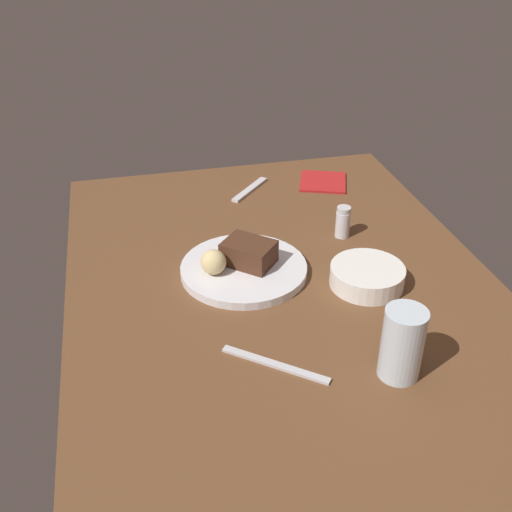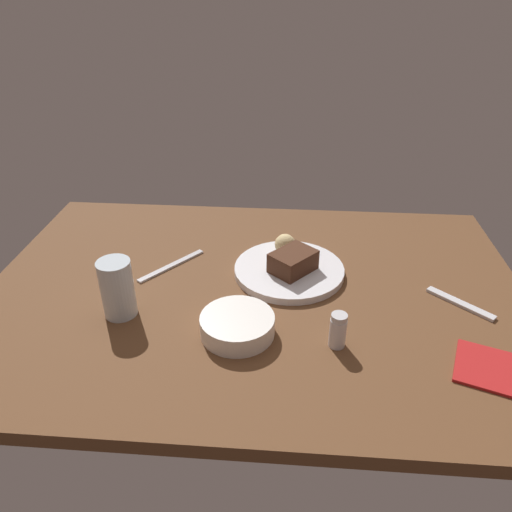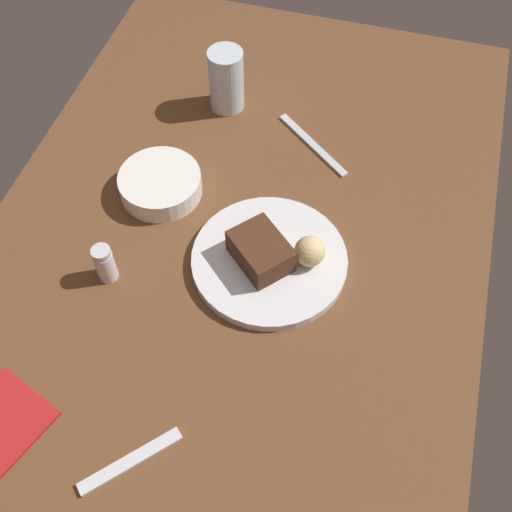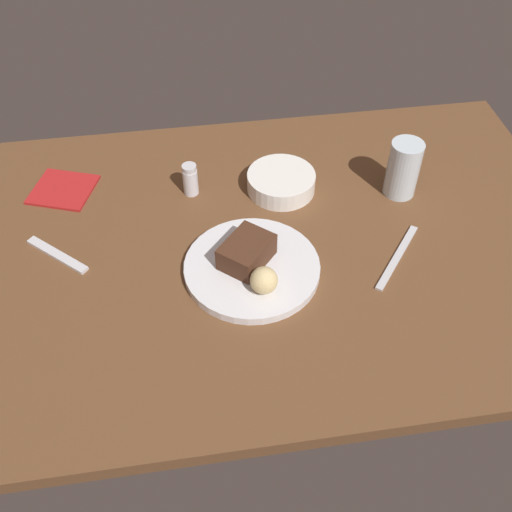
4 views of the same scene
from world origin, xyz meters
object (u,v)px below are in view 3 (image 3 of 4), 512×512
chocolate_cake_slice (261,251)px  dessert_plate (269,260)px  side_bowl (160,184)px  folded_napkin (0,424)px  butter_knife (313,145)px  water_glass (226,80)px  salt_shaker (105,263)px  dessert_spoon (131,461)px  bread_roll (310,251)px

chocolate_cake_slice → dessert_plate: bearing=123.5°
side_bowl → folded_napkin: 46.82cm
dessert_plate → chocolate_cake_slice: bearing=-56.5°
side_bowl → folded_napkin: side_bowl is taller
chocolate_cake_slice → butter_knife: (-28.92, 2.06, -3.84)cm
chocolate_cake_slice → water_glass: size_ratio=0.79×
dessert_plate → butter_knife: bearing=178.3°
side_bowl → water_glass: bearing=169.5°
salt_shaker → dessert_plate: bearing=111.2°
dessert_plate → dessert_spoon: (36.51, -9.49, -0.51)cm
bread_roll → water_glass: (-33.15, -24.24, 1.99)cm
salt_shaker → water_glass: size_ratio=0.58×
dessert_plate → salt_shaker: salt_shaker is taller
salt_shaker → dessert_spoon: (27.02, 14.93, -3.19)cm
butter_knife → chocolate_cake_slice: bearing=124.6°
chocolate_cake_slice → side_bowl: size_ratio=0.68×
salt_shaker → chocolate_cake_slice: bearing=110.5°
chocolate_cake_slice → dessert_spoon: (35.70, -8.27, -3.74)cm
salt_shaker → butter_knife: (-37.59, 25.25, -3.29)cm
chocolate_cake_slice → water_glass: bearing=-154.6°
chocolate_cake_slice → butter_knife: size_ratio=0.52×
salt_shaker → folded_napkin: (27.21, -4.73, -3.24)cm
salt_shaker → side_bowl: size_ratio=0.49×
water_glass → dessert_plate: bearing=27.6°
butter_knife → folded_napkin: (64.81, -29.98, 0.05)cm
chocolate_cake_slice → bread_roll: 7.78cm
chocolate_cake_slice → water_glass: 39.00cm
salt_shaker → dessert_spoon: salt_shaker is taller
salt_shaker → dessert_spoon: bearing=28.9°
dessert_spoon → butter_knife: (-64.61, 10.33, -0.10)cm
dessert_plate → water_glass: (-34.35, -17.96, 5.36)cm
dessert_plate → dessert_spoon: 37.72cm
dessert_plate → butter_knife: (-28.11, 0.83, -0.61)cm
bread_roll → water_glass: 41.11cm
chocolate_cake_slice → side_bowl: 23.81cm
salt_shaker → dessert_spoon: 31.03cm
water_glass → folded_napkin: 72.17cm
butter_knife → dessert_plate: bearing=127.0°
bread_roll → dessert_spoon: 41.06cm
dessert_spoon → side_bowl: bearing=-121.6°
folded_napkin → side_bowl: bearing=171.9°
dessert_plate → folded_napkin: (36.70, -29.15, -0.56)cm
bread_roll → water_glass: size_ratio=0.40×
bread_roll → butter_knife: (-26.90, -5.45, -3.99)cm
side_bowl → dessert_spoon: bearing=15.8°
dessert_spoon → water_glass: bearing=-130.5°
dessert_spoon → butter_knife: 65.43cm
butter_knife → folded_napkin: bearing=103.8°
dessert_spoon → folded_napkin: size_ratio=1.21×
water_glass → salt_shaker: bearing=-8.4°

